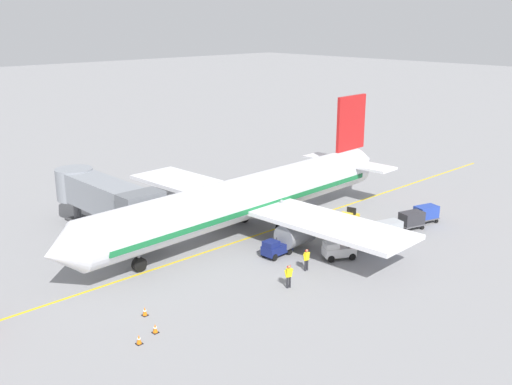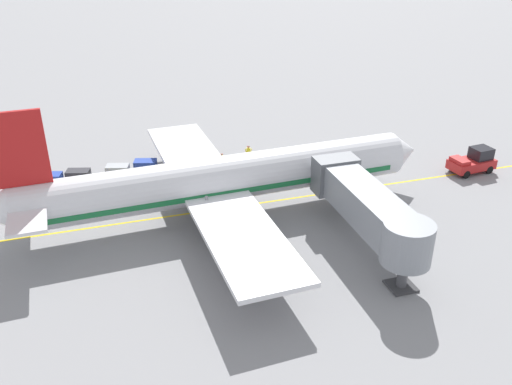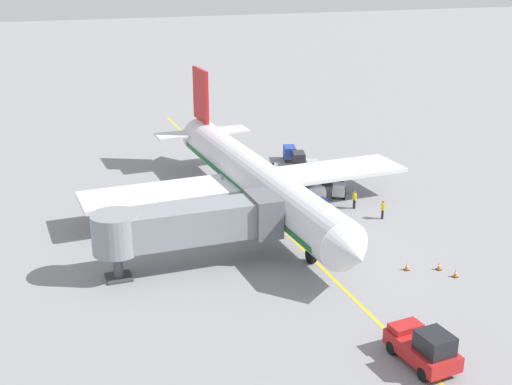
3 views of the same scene
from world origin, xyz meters
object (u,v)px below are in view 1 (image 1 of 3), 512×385
(jet_bridge, at_px, (104,196))
(baggage_cart_front, at_px, (374,237))
(parked_airliner, at_px, (248,198))
(safety_cone_nose_right, at_px, (155,328))
(baggage_cart_third_in_train, at_px, (412,219))
(safety_cone_wing_tip, at_px, (139,339))
(ground_crew_loader, at_px, (306,259))
(safety_cone_nose_left, at_px, (145,311))
(ground_crew_wing_walker, at_px, (289,275))
(baggage_tug_lead, at_px, (338,250))
(baggage_cart_tail_end, at_px, (426,213))
(baggage_cart_second_in_train, at_px, (389,228))
(baggage_tug_trailing, at_px, (276,248))
(baggage_tug_spare, at_px, (348,219))

(jet_bridge, relative_size, baggage_cart_front, 4.60)
(parked_airliner, distance_m, safety_cone_nose_right, 18.29)
(parked_airliner, relative_size, jet_bridge, 2.73)
(safety_cone_nose_right, bearing_deg, parked_airliner, -60.67)
(baggage_cart_third_in_train, xyz_separation_m, safety_cone_wing_tip, (-0.03, 28.31, -0.66))
(ground_crew_loader, height_order, safety_cone_nose_left, ground_crew_loader)
(ground_crew_wing_walker, relative_size, ground_crew_loader, 1.00)
(baggage_tug_lead, bearing_deg, baggage_cart_third_in_train, -90.86)
(safety_cone_nose_right, bearing_deg, baggage_cart_tail_end, -90.66)
(baggage_cart_second_in_train, bearing_deg, safety_cone_wing_tip, 89.95)
(jet_bridge, xyz_separation_m, baggage_tug_lead, (-17.31, -10.26, -2.74))
(parked_airliner, distance_m, baggage_tug_trailing, 6.28)
(jet_bridge, bearing_deg, ground_crew_wing_walker, -168.62)
(parked_airliner, relative_size, baggage_tug_spare, 13.70)
(baggage_cart_third_in_train, bearing_deg, baggage_tug_lead, 89.14)
(baggage_cart_front, relative_size, ground_crew_loader, 1.76)
(ground_crew_loader, distance_m, safety_cone_nose_left, 12.84)
(baggage_tug_trailing, distance_m, baggage_cart_third_in_train, 13.74)
(baggage_tug_spare, bearing_deg, safety_cone_nose_right, 99.40)
(baggage_cart_front, height_order, ground_crew_loader, ground_crew_loader)
(parked_airliner, distance_m, ground_crew_wing_walker, 11.66)
(safety_cone_nose_left, distance_m, safety_cone_wing_tip, 3.44)
(baggage_cart_second_in_train, xyz_separation_m, safety_cone_nose_right, (0.44, 23.35, -0.66))
(baggage_cart_third_in_train, relative_size, safety_cone_nose_left, 5.05)
(baggage_cart_third_in_train, bearing_deg, jet_bridge, 49.33)
(baggage_cart_third_in_train, xyz_separation_m, safety_cone_nose_right, (0.39, 26.91, -0.66))
(parked_airliner, relative_size, baggage_cart_third_in_train, 12.53)
(ground_crew_wing_walker, height_order, safety_cone_wing_tip, ground_crew_wing_walker)
(baggage_tug_lead, relative_size, ground_crew_wing_walker, 1.64)
(baggage_tug_spare, xyz_separation_m, safety_cone_wing_tip, (-4.27, 24.66, -0.42))
(jet_bridge, relative_size, baggage_tug_spare, 5.03)
(parked_airliner, xyz_separation_m, baggage_tug_spare, (-4.99, -7.51, -2.47))
(jet_bridge, height_order, baggage_cart_second_in_train, jet_bridge)
(ground_crew_loader, bearing_deg, safety_cone_nose_left, 79.59)
(baggage_cart_third_in_train, bearing_deg, ground_crew_loader, 88.62)
(safety_cone_nose_left, height_order, safety_cone_nose_right, same)
(parked_airliner, height_order, baggage_tug_lead, parked_airliner)
(baggage_tug_spare, distance_m, safety_cone_nose_right, 23.57)
(baggage_tug_spare, bearing_deg, baggage_cart_second_in_train, -178.77)
(baggage_tug_lead, bearing_deg, baggage_cart_front, -98.71)
(parked_airliner, relative_size, ground_crew_loader, 22.08)
(jet_bridge, xyz_separation_m, baggage_cart_front, (-17.90, -14.12, -2.51))
(baggage_cart_front, bearing_deg, jet_bridge, 38.27)
(baggage_cart_tail_end, relative_size, safety_cone_wing_tip, 5.05)
(baggage_cart_front, relative_size, safety_cone_nose_right, 5.05)
(baggage_tug_lead, distance_m, safety_cone_nose_left, 16.29)
(baggage_tug_trailing, xyz_separation_m, safety_cone_nose_left, (-1.19, 12.97, -0.42))
(baggage_cart_tail_end, xyz_separation_m, safety_cone_wing_tip, (-0.08, 30.79, -0.66))
(baggage_cart_front, height_order, baggage_cart_tail_end, same)
(baggage_cart_third_in_train, height_order, safety_cone_nose_left, baggage_cart_third_in_train)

